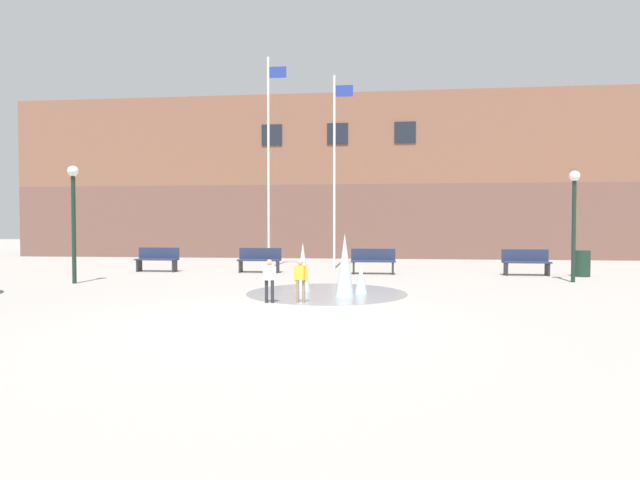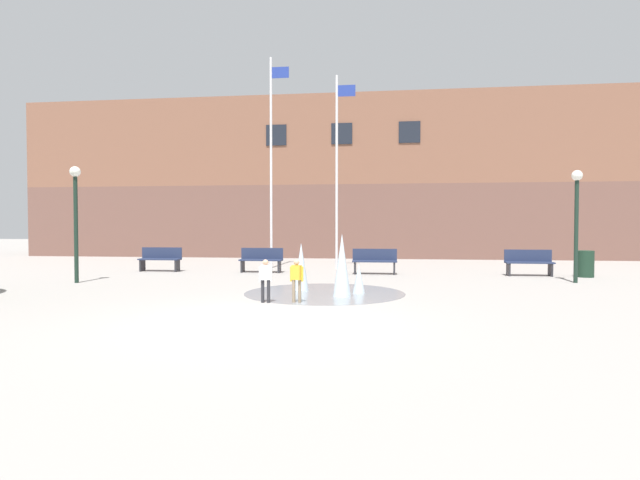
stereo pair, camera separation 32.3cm
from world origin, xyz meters
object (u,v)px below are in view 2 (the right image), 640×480
Objects in this scene: child_in_fountain at (297,277)px; lamp_post_left_lane at (76,206)px; park_bench_far_left at (160,259)px; trash_can at (585,264)px; flagpole_left at (272,157)px; flagpole_right at (337,166)px; park_bench_far_right at (529,262)px; child_with_pink_shirt at (266,277)px; park_bench_left_of_flagpoles at (261,260)px; lamp_post_right_lane at (577,208)px; park_bench_under_left_flagpole at (375,261)px.

child_in_fountain is 0.28× the size of lamp_post_left_lane.
trash_can is (15.28, -0.24, -0.03)m from park_bench_far_left.
lamp_post_left_lane is at bearing -128.53° from flagpole_left.
flagpole_left reaches higher than flagpole_right.
child_with_pink_shirt is at bearing -137.57° from park_bench_far_right.
lamp_post_right_lane is at bearing -11.57° from park_bench_left_of_flagpoles.
child_in_fountain is 9.38m from lamp_post_right_lane.
child_in_fountain is 9.68m from flagpole_right.
lamp_post_right_lane is at bearing -117.93° from trash_can.
flagpole_right is at bearing -71.20° from child_in_fountain.
park_bench_left_of_flagpoles is 4.53m from flagpole_left.
lamp_post_left_lane is (-9.01, -3.86, 1.87)m from park_bench_under_left_flagpole.
flagpole_left is at bearing -54.38° from child_in_fountain.
child_with_pink_shirt is 11.70m from trash_can.
park_bench_left_of_flagpoles is 10.73m from lamp_post_right_lane.
park_bench_far_right is 0.21× the size of flagpole_right.
park_bench_far_right is at bearing 15.26° from lamp_post_left_lane.
flagpole_left is at bearing 27.20° from park_bench_far_left.
flagpole_left is 2.74m from flagpole_right.
park_bench_left_of_flagpoles is at bearing -50.46° from child_in_fountain.
park_bench_left_of_flagpoles is 6.53m from lamp_post_left_lane.
flagpole_left is (-4.25, 2.12, 4.08)m from park_bench_under_left_flagpole.
park_bench_far_left is at bearing -179.32° from park_bench_left_of_flagpoles.
trash_can is (0.97, 1.84, -1.83)m from lamp_post_right_lane.
lamp_post_right_lane is at bearing -21.44° from flagpole_left.
flagpole_left reaches higher than park_bench_left_of_flagpoles.
child_in_fountain is (6.50, -6.99, 0.10)m from park_bench_far_left.
lamp_post_left_lane is (-7.35, 3.02, 1.77)m from child_in_fountain.
park_bench_far_left is 1.62× the size of child_in_fountain.
lamp_post_left_lane is (-7.47, -5.98, -1.79)m from flagpole_right.
child_in_fountain is (-1.66, -6.88, 0.10)m from park_bench_under_left_flagpole.
park_bench_far_right is at bearing -12.15° from flagpole_left.
child_in_fountain is at bearing -142.42° from trash_can.
child_in_fountain is at bearing -22.33° from lamp_post_left_lane.
park_bench_under_left_flagpole reaches higher than trash_can.
flagpole_right is at bearing 126.00° from park_bench_under_left_flagpole.
flagpole_left is (-2.59, 9.00, 3.98)m from child_in_fountain.
park_bench_left_of_flagpoles is at bearing 0.68° from park_bench_far_left.
park_bench_far_right is 10.62m from flagpole_left.
child_in_fountain is at bearing -47.08° from park_bench_far_left.
lamp_post_right_lane is at bearing -8.25° from park_bench_far_left.
park_bench_far_right is 0.45× the size of lamp_post_left_lane.
park_bench_far_right is 1.62× the size of child_with_pink_shirt.
park_bench_far_right is at bearing -115.69° from child_in_fountain.
park_bench_left_of_flagpoles is at bearing 178.56° from trash_can.
child_in_fountain is 0.13× the size of flagpole_right.
park_bench_far_right is at bearing 111.84° from lamp_post_right_lane.
child_with_pink_shirt is 1.10× the size of trash_can.
park_bench_left_of_flagpoles is 0.19× the size of flagpole_left.
park_bench_far_left is at bearing 77.88° from lamp_post_left_lane.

